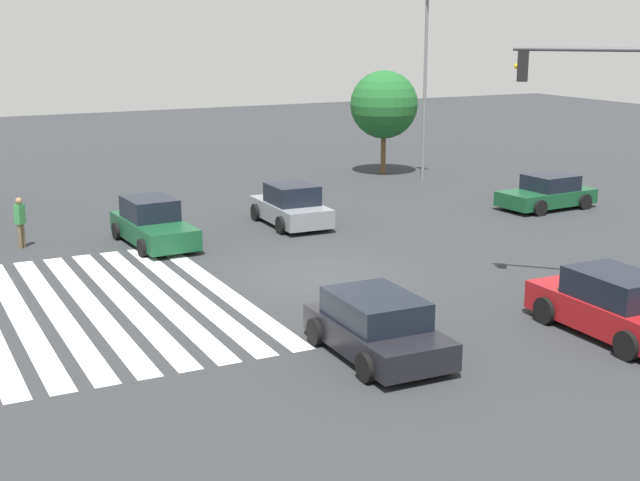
% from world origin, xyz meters
% --- Properties ---
extents(ground_plane, '(110.09, 110.09, 0.00)m').
position_xyz_m(ground_plane, '(0.00, 0.00, 0.00)').
color(ground_plane, '#2B2D30').
extents(crosswalk_markings, '(11.58, 8.20, 0.01)m').
position_xyz_m(crosswalk_markings, '(0.00, -7.16, 0.00)').
color(crosswalk_markings, silver).
rests_on(crosswalk_markings, ground_plane).
extents(car_0, '(4.20, 2.20, 1.63)m').
position_xyz_m(car_0, '(-6.83, 2.19, 0.74)').
color(car_0, gray).
rests_on(car_0, ground_plane).
extents(car_1, '(2.38, 4.29, 1.44)m').
position_xyz_m(car_1, '(-4.80, 13.27, 0.66)').
color(car_1, '#144728').
rests_on(car_1, ground_plane).
extents(car_3, '(4.22, 2.30, 1.47)m').
position_xyz_m(car_3, '(6.81, -1.94, 0.71)').
color(car_3, black).
rests_on(car_3, ground_plane).
extents(car_4, '(4.70, 2.23, 1.64)m').
position_xyz_m(car_4, '(-6.26, -3.51, 0.73)').
color(car_4, '#144728').
rests_on(car_4, ground_plane).
extents(car_5, '(4.71, 2.13, 1.66)m').
position_xyz_m(car_5, '(8.32, 4.08, 0.77)').
color(car_5, maroon).
rests_on(car_5, ground_plane).
extents(pedestrian, '(0.41, 0.41, 1.81)m').
position_xyz_m(pedestrian, '(-7.78, -7.80, 1.02)').
color(pedestrian, brown).
rests_on(pedestrian, ground_plane).
extents(street_light_pole_a, '(0.80, 0.36, 9.16)m').
position_xyz_m(street_light_pole_a, '(-12.91, 12.29, 5.40)').
color(street_light_pole_a, slate).
rests_on(street_light_pole_a, ground_plane).
extents(tree_corner_a, '(3.48, 3.48, 5.35)m').
position_xyz_m(tree_corner_a, '(-15.61, 11.60, 3.60)').
color(tree_corner_a, brown).
rests_on(tree_corner_a, ground_plane).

